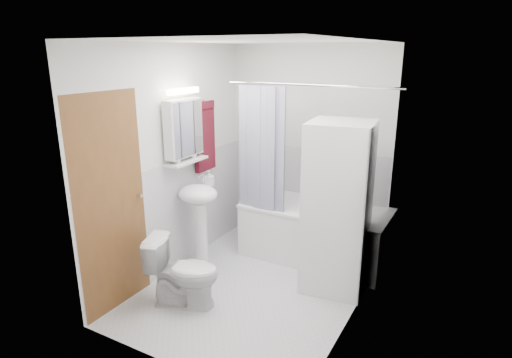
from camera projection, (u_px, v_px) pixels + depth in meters
The scene contains 20 objects.
floor at pixel (255, 287), 4.37m from camera, with size 2.60×2.60×0.00m, color silver.
room_walls at pixel (255, 145), 3.94m from camera, with size 2.60×2.60×2.60m.
wainscot at pixel (269, 223), 4.45m from camera, with size 1.98×2.58×2.58m.
door at pixel (140, 195), 4.06m from camera, with size 0.05×2.00×2.00m.
bathtub at pixel (315, 230), 4.92m from camera, with size 1.64×0.78×0.63m.
tub_spout at pixel (344, 175), 4.93m from camera, with size 0.04×0.04×0.12m, color silver.
curtain_rod at pixel (309, 85), 4.17m from camera, with size 0.02×0.02×1.82m, color silver.
shower_curtain at pixel (261, 154), 4.63m from camera, with size 0.55×0.02×1.45m.
sink at pixel (199, 207), 4.61m from camera, with size 0.44×0.37×1.04m.
medicine_cabinet at pixel (184, 127), 4.43m from camera, with size 0.13×0.50×0.71m.
shelf at pixel (187, 161), 4.52m from camera, with size 0.18×0.54×0.03m, color silver.
shower_caddy at pixel (349, 158), 4.84m from camera, with size 0.22×0.06×0.02m, color silver.
towel at pixel (205, 135), 4.83m from camera, with size 0.07×0.33×0.80m.
washer_dryer at pixel (337, 208), 4.18m from camera, with size 0.67×0.67×1.70m.
toilet at pixel (184, 272), 4.00m from camera, with size 0.38×0.67×0.66m, color white.
soap_pump at pixel (209, 182), 4.64m from camera, with size 0.08×0.17×0.08m, color gray.
shelf_bottle at pixel (177, 160), 4.38m from camera, with size 0.07×0.18×0.07m, color gray.
shelf_cup at pixel (193, 153), 4.61m from camera, with size 0.10×0.09×0.10m, color gray.
shampoo_a at pixel (334, 150), 4.90m from camera, with size 0.13×0.17×0.13m, color gray.
shampoo_b at pixel (344, 154), 4.85m from camera, with size 0.08×0.21×0.08m, color #2A49AB.
Camera 1 is at (1.88, -3.38, 2.32)m, focal length 30.00 mm.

